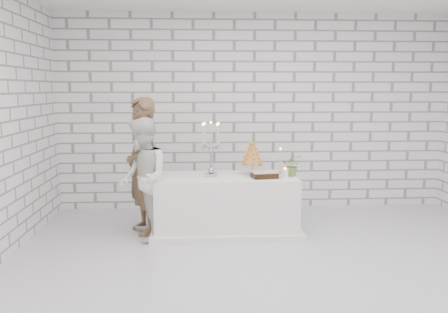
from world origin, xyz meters
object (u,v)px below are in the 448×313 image
Objects in this scene: candelabra at (211,149)px; cake_table at (226,204)px; croquembouche at (252,157)px; bride at (143,179)px; groom at (142,166)px.

cake_table is at bearing 7.33° from candelabra.
croquembouche is (0.35, 0.08, 0.60)m from cake_table.
cake_table is at bearing 89.56° from bride.
groom is at bearing 177.04° from cake_table.
bride is at bearing -168.11° from cake_table.
candelabra is (0.88, -0.08, 0.22)m from groom.
candelabra is at bearing 90.58° from bride.
candelabra is at bearing 58.17° from groom.
candelabra is at bearing -169.00° from croquembouche.
cake_table is 1.02× the size of groom.
bride is at bearing -19.80° from groom.
croquembouche reaches higher than cake_table.
groom is 0.30m from bride.
groom is (-1.07, 0.06, 0.51)m from cake_table.
groom reaches higher than cake_table.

